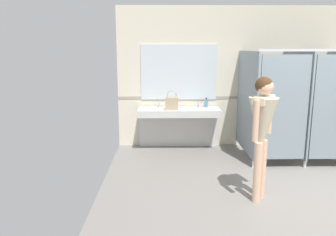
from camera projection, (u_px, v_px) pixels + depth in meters
The scene contains 8 objects.
wall_back at pixel (283, 77), 7.27m from camera, with size 7.08×0.12×2.95m, color beige.
wall_back_tile_band at pixel (283, 98), 7.29m from camera, with size 7.08×0.01×0.06m, color #9E937F.
vanity_counter at pixel (179, 118), 7.13m from camera, with size 1.70×0.59×0.98m.
mirror_panel at pixel (179, 72), 7.14m from camera, with size 1.60×0.02×1.15m, color silver.
bathroom_stalls at pixel (299, 103), 6.35m from camera, with size 1.92×1.49×2.08m.
person_standing at pixel (262, 123), 4.58m from camera, with size 0.56×0.56×1.73m.
handbag at pixel (172, 103), 6.82m from camera, with size 0.26×0.12×0.40m.
soap_dispenser at pixel (206, 103), 7.16m from camera, with size 0.07×0.07×0.20m.
Camera 1 is at (-2.57, -4.29, 2.12)m, focal length 36.29 mm.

